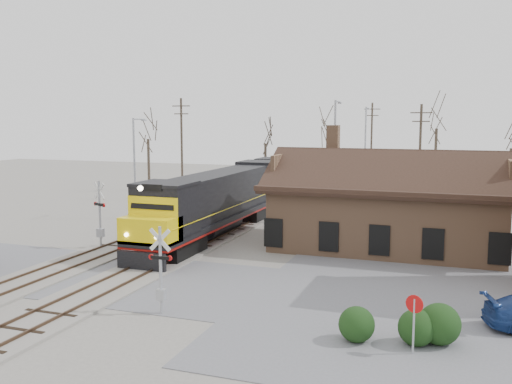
{
  "coord_description": "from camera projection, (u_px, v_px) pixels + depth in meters",
  "views": [
    {
      "loc": [
        16.12,
        -25.17,
        8.37
      ],
      "look_at": [
        3.99,
        9.0,
        3.67
      ],
      "focal_mm": 40.0,
      "sensor_mm": 36.0,
      "label": 1
    }
  ],
  "objects": [
    {
      "name": "ground",
      "position": [
        127.0,
        279.0,
        29.95
      ],
      "size": [
        140.0,
        140.0,
        0.0
      ],
      "primitive_type": "plane",
      "color": "gray",
      "rests_on": "ground"
    },
    {
      "name": "road",
      "position": [
        127.0,
        278.0,
        29.95
      ],
      "size": [
        60.0,
        9.0,
        0.03
      ],
      "primitive_type": "cube",
      "color": "slate",
      "rests_on": "ground"
    },
    {
      "name": "parking_lot",
      "position": [
        493.0,
        291.0,
        27.71
      ],
      "size": [
        22.0,
        26.0,
        0.03
      ],
      "primitive_type": "cube",
      "color": "slate",
      "rests_on": "ground"
    },
    {
      "name": "track_main",
      "position": [
        233.0,
        227.0,
        43.96
      ],
      "size": [
        3.4,
        90.0,
        0.24
      ],
      "color": "gray",
      "rests_on": "ground"
    },
    {
      "name": "track_siding",
      "position": [
        181.0,
        223.0,
        45.45
      ],
      "size": [
        3.4,
        90.0,
        0.24
      ],
      "color": "gray",
      "rests_on": "ground"
    },
    {
      "name": "depot",
      "position": [
        388.0,
        211.0,
        36.88
      ],
      "size": [
        15.2,
        9.31,
        7.9
      ],
      "color": "#956B4D",
      "rests_on": "ground"
    },
    {
      "name": "locomotive_lead",
      "position": [
        214.0,
        202.0,
        40.24
      ],
      "size": [
        3.16,
        21.18,
        4.7
      ],
      "color": "black",
      "rests_on": "ground"
    },
    {
      "name": "locomotive_trailing",
      "position": [
        296.0,
        174.0,
        60.29
      ],
      "size": [
        3.16,
        21.18,
        4.45
      ],
      "color": "black",
      "rests_on": "ground"
    },
    {
      "name": "crossbuck_near",
      "position": [
        161.0,
        273.0,
        24.32
      ],
      "size": [
        1.09,
        0.29,
        3.83
      ],
      "rotation": [
        0.0,
        0.0,
        0.04
      ],
      "color": "#A5A8AD",
      "rests_on": "ground"
    },
    {
      "name": "crossbuck_far",
      "position": [
        100.0,
        217.0,
        36.81
      ],
      "size": [
        1.18,
        0.57,
        4.39
      ],
      "rotation": [
        0.0,
        0.0,
        2.73
      ],
      "color": "#A5A8AD",
      "rests_on": "ground"
    },
    {
      "name": "do_not_enter_sign",
      "position": [
        414.0,
        313.0,
        20.11
      ],
      "size": [
        0.63,
        0.26,
        2.2
      ],
      "rotation": [
        0.0,
        0.0,
        -0.35
      ],
      "color": "#A5A8AD",
      "rests_on": "ground"
    },
    {
      "name": "hedge_a",
      "position": [
        357.0,
        324.0,
        21.39
      ],
      "size": [
        1.36,
        1.36,
        1.36
      ],
      "primitive_type": "sphere",
      "color": "black",
      "rests_on": "ground"
    },
    {
      "name": "hedge_b",
      "position": [
        417.0,
        328.0,
        21.03
      ],
      "size": [
        1.38,
        1.38,
        1.38
      ],
      "primitive_type": "sphere",
      "color": "black",
      "rests_on": "ground"
    },
    {
      "name": "hedge_c",
      "position": [
        439.0,
        324.0,
        21.14
      ],
      "size": [
        1.57,
        1.57,
        1.57
      ],
      "primitive_type": "sphere",
      "color": "black",
      "rests_on": "ground"
    },
    {
      "name": "streetlight_a",
      "position": [
        135.0,
        162.0,
        47.39
      ],
      "size": [
        0.25,
        2.04,
        8.4
      ],
      "color": "#A5A8AD",
      "rests_on": "ground"
    },
    {
      "name": "streetlight_b",
      "position": [
        335.0,
        156.0,
        44.99
      ],
      "size": [
        0.25,
        2.04,
        9.78
      ],
      "color": "#A5A8AD",
      "rests_on": "ground"
    },
    {
      "name": "streetlight_c",
      "position": [
        365.0,
        146.0,
        61.66
      ],
      "size": [
        0.25,
        2.04,
        9.58
      ],
      "color": "#A5A8AD",
      "rests_on": "ground"
    },
    {
      "name": "utility_pole_a",
      "position": [
        182.0,
        147.0,
        58.94
      ],
      "size": [
        2.0,
        0.24,
        10.42
      ],
      "color": "#382D23",
      "rests_on": "ground"
    },
    {
      "name": "utility_pole_b",
      "position": [
        371.0,
        142.0,
        72.0
      ],
      "size": [
        2.0,
        0.24,
        10.31
      ],
      "color": "#382D23",
      "rests_on": "ground"
    },
    {
      "name": "utility_pole_c",
      "position": [
        420.0,
        154.0,
        53.36
      ],
      "size": [
        2.0,
        0.24,
        9.68
      ],
      "color": "#382D23",
      "rests_on": "ground"
    },
    {
      "name": "tree_a",
      "position": [
        148.0,
        130.0,
        65.3
      ],
      "size": [
        4.01,
        4.01,
        9.82
      ],
      "color": "#382D23",
      "rests_on": "ground"
    },
    {
      "name": "tree_b",
      "position": [
        265.0,
        136.0,
        67.51
      ],
      "size": [
        3.6,
        3.6,
        8.81
      ],
      "color": "#382D23",
      "rests_on": "ground"
    },
    {
      "name": "tree_c",
      "position": [
        329.0,
        126.0,
        72.02
      ],
      "size": [
        4.24,
        4.24,
        10.38
      ],
      "color": "#382D23",
      "rests_on": "ground"
    },
    {
      "name": "tree_d",
      "position": [
        437.0,
        118.0,
        65.63
      ],
      "size": [
        4.8,
        4.8,
        11.75
      ],
      "color": "#382D23",
      "rests_on": "ground"
    },
    {
      "name": "tree_e",
      "position": [
        512.0,
        140.0,
        57.96
      ],
      "size": [
        3.56,
        3.56,
        8.72
      ],
      "color": "#382D23",
      "rests_on": "ground"
    }
  ]
}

